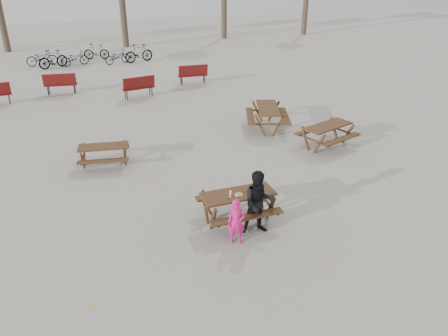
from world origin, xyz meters
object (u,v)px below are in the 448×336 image
object	(u,v)px
child	(236,222)
main_picnic_table	(238,200)
food_tray	(239,195)
adult	(259,203)
picnic_table_east	(327,136)
picnic_table_north	(104,156)
picnic_table_far	(267,118)
soda_bottle	(231,194)

from	to	relation	value
child	main_picnic_table	bearing A→B (deg)	87.38
food_tray	child	xyz separation A→B (m)	(-0.35, -0.76, -0.24)
main_picnic_table	adult	distance (m)	0.71
picnic_table_east	picnic_table_north	size ratio (longest dim) A/B	1.18
adult	child	bearing A→B (deg)	-148.85
child	picnic_table_north	xyz separation A→B (m)	(-2.36, 5.29, -0.22)
adult	picnic_table_east	xyz separation A→B (m)	(4.38, 3.96, -0.41)
picnic_table_north	child	bearing A→B (deg)	-56.20
picnic_table_east	picnic_table_far	world-z (taller)	picnic_table_far
child	adult	xyz separation A→B (m)	(0.65, 0.24, 0.24)
main_picnic_table	picnic_table_east	bearing A→B (deg)	35.68
picnic_table_north	picnic_table_far	bearing A→B (deg)	20.93
adult	picnic_table_east	distance (m)	5.92
adult	picnic_table_far	xyz separation A→B (m)	(3.21, 6.29, -0.37)
main_picnic_table	adult	xyz separation A→B (m)	(0.27, -0.62, 0.21)
soda_bottle	picnic_table_far	bearing A→B (deg)	57.18
picnic_table_far	child	bearing A→B (deg)	169.47
soda_bottle	picnic_table_north	size ratio (longest dim) A/B	0.11
main_picnic_table	food_tray	xyz separation A→B (m)	(-0.03, -0.11, 0.21)
soda_bottle	picnic_table_east	distance (m)	5.99
picnic_table_north	picnic_table_east	bearing A→B (deg)	1.37
adult	picnic_table_north	world-z (taller)	adult
main_picnic_table	adult	bearing A→B (deg)	-66.64
food_tray	picnic_table_north	bearing A→B (deg)	120.93
main_picnic_table	soda_bottle	size ratio (longest dim) A/B	10.59
main_picnic_table	picnic_table_north	bearing A→B (deg)	121.82
picnic_table_east	picnic_table_north	xyz separation A→B (m)	(-7.40, 1.09, -0.06)
food_tray	child	world-z (taller)	child
food_tray	soda_bottle	distance (m)	0.21
picnic_table_east	picnic_table_north	world-z (taller)	picnic_table_east
soda_bottle	adult	size ratio (longest dim) A/B	0.11
adult	picnic_table_east	size ratio (longest dim) A/B	0.88
picnic_table_far	adult	bearing A→B (deg)	173.04
food_tray	adult	size ratio (longest dim) A/B	0.11
food_tray	soda_bottle	size ratio (longest dim) A/B	1.06
soda_bottle	picnic_table_east	xyz separation A→B (m)	(4.89, 3.44, -0.46)
child	adult	distance (m)	0.74
food_tray	picnic_table_east	bearing A→B (deg)	36.36
main_picnic_table	food_tray	size ratio (longest dim) A/B	10.00
adult	picnic_table_far	world-z (taller)	adult
main_picnic_table	adult	size ratio (longest dim) A/B	1.13
soda_bottle	child	bearing A→B (deg)	-101.06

